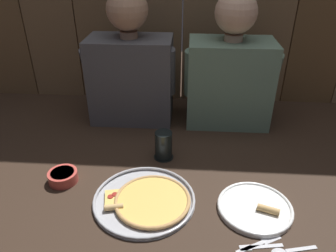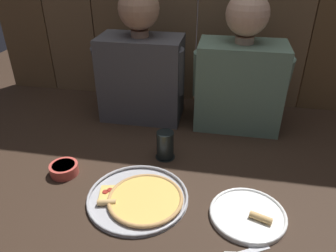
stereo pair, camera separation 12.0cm
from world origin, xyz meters
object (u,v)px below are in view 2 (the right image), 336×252
dipping_bowl (64,169)px  diner_right (241,71)px  drinking_glass (165,145)px  diner_left (141,63)px  dinner_plate (248,214)px  pizza_tray (140,198)px

dipping_bowl → diner_right: bearing=38.7°
drinking_glass → diner_right: size_ratio=0.19×
drinking_glass → diner_left: 0.44m
drinking_glass → diner_left: (-0.18, 0.34, 0.22)m
diner_right → diner_left: bearing=-180.0°
dinner_plate → diner_right: (-0.05, 0.61, 0.26)m
dinner_plate → diner_left: (-0.51, 0.61, 0.27)m
dinner_plate → dipping_bowl: bearing=171.6°
pizza_tray → diner_left: (-0.14, 0.60, 0.27)m
pizza_tray → diner_right: size_ratio=0.57×
pizza_tray → diner_left: bearing=103.5°
pizza_tray → dinner_plate: size_ratio=1.41×
dinner_plate → drinking_glass: bearing=139.6°
drinking_glass → diner_left: size_ratio=0.19×
drinking_glass → diner_right: diner_right is taller
pizza_tray → diner_left: size_ratio=0.57×
dipping_bowl → diner_right: size_ratio=0.18×
diner_left → diner_right: 0.46m
diner_right → drinking_glass: bearing=-129.9°
drinking_glass → pizza_tray: bearing=-97.5°
drinking_glass → dipping_bowl: 0.40m
dipping_bowl → diner_left: bearing=70.7°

